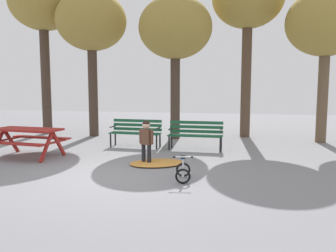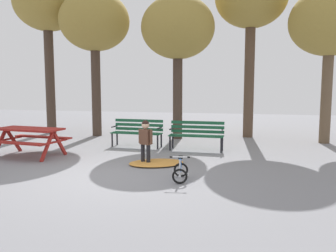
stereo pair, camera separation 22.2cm
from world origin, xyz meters
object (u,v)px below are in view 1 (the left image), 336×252
park_bench_left (196,133)px  child_standing (146,139)px  kids_bicycle (183,170)px  park_bench_far_left (136,131)px  picnic_table (28,135)px

park_bench_left → child_standing: 2.37m
park_bench_left → child_standing: (-0.91, -2.18, 0.12)m
park_bench_left → kids_bicycle: 3.39m
park_bench_far_left → kids_bicycle: 4.12m
park_bench_left → kids_bicycle: bearing=-87.1°
park_bench_far_left → child_standing: bearing=-67.4°
picnic_table → kids_bicycle: size_ratio=3.24×
picnic_table → park_bench_left: (4.26, 1.93, -0.08)m
picnic_table → park_bench_left: 4.68m
park_bench_far_left → park_bench_left: same height
child_standing → kids_bicycle: (1.09, -1.19, -0.43)m
picnic_table → child_standing: (3.35, -0.25, 0.04)m
kids_bicycle → park_bench_left: bearing=92.9°
park_bench_far_left → picnic_table: bearing=-138.4°
park_bench_far_left → kids_bicycle: park_bench_far_left is taller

